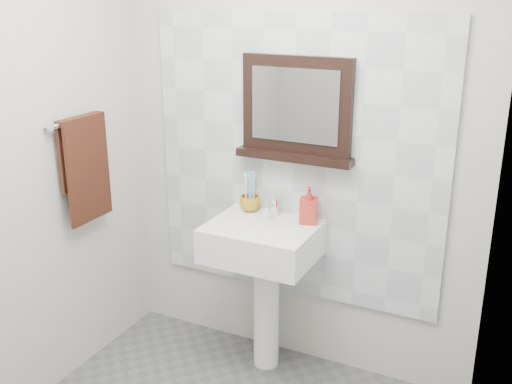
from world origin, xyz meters
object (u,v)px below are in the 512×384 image
hand_towel (85,161)px  pedestal_sink (263,257)px  framed_mirror (297,111)px  soap_dispenser (309,205)px  toothbrush_cup (250,203)px

hand_towel → pedestal_sink: bearing=19.8°
framed_mirror → hand_towel: 1.11m
soap_dispenser → framed_mirror: size_ratio=0.31×
toothbrush_cup → hand_towel: hand_towel is taller
pedestal_sink → framed_mirror: 0.77m
pedestal_sink → framed_mirror: bearing=62.9°
pedestal_sink → hand_towel: bearing=-160.2°
soap_dispenser → framed_mirror: bearing=133.9°
pedestal_sink → hand_towel: 1.04m
pedestal_sink → toothbrush_cup: bearing=135.9°
toothbrush_cup → hand_towel: 0.89m
framed_mirror → hand_towel: bearing=-152.6°
pedestal_sink → toothbrush_cup: pedestal_sink is taller
soap_dispenser → hand_towel: size_ratio=0.35×
pedestal_sink → soap_dispenser: soap_dispenser is taller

